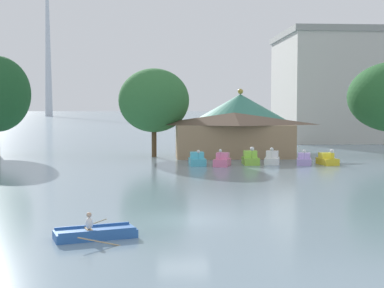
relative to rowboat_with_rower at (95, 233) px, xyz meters
The scene contains 12 objects.
ground_plane 5.37m from the rowboat_with_rower, 43.21° to the left, with size 2000.00×2000.00×0.00m, color gray.
rowboat_with_rower is the anchor object (origin of this frame).
pedal_boat_cyan 30.16m from the rowboat_with_rower, 77.59° to the left, with size 1.58×2.47×1.56m.
pedal_boat_pink 30.05m from the rowboat_with_rower, 72.92° to the left, with size 1.99×2.72×1.68m.
pedal_boat_lime 32.08m from the rowboat_with_rower, 68.54° to the left, with size 1.51×2.40×1.81m.
pedal_boat_white 33.30m from the rowboat_with_rower, 65.22° to the left, with size 2.01×2.88×1.72m.
pedal_boat_lavender 34.05m from the rowboat_with_rower, 60.11° to the left, with size 1.95×2.69×1.52m.
pedal_boat_yellow 35.04m from the rowboat_with_rower, 56.75° to the left, with size 1.68×2.64×1.60m.
boathouse 39.17m from the rowboat_with_rower, 73.36° to the left, with size 13.90×5.86×5.01m.
green_roof_pavilion 49.56m from the rowboat_with_rower, 74.27° to the left, with size 12.15×12.15×8.02m.
shoreline_tree_mid 39.40m from the rowboat_with_rower, 86.64° to the left, with size 7.94×7.94×9.95m.
distant_broadcast_tower 369.68m from the rowboat_with_rower, 101.25° to the left, with size 8.44×8.44×169.32m.
Camera 1 is at (-1.26, -26.83, 5.49)m, focal length 51.43 mm.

